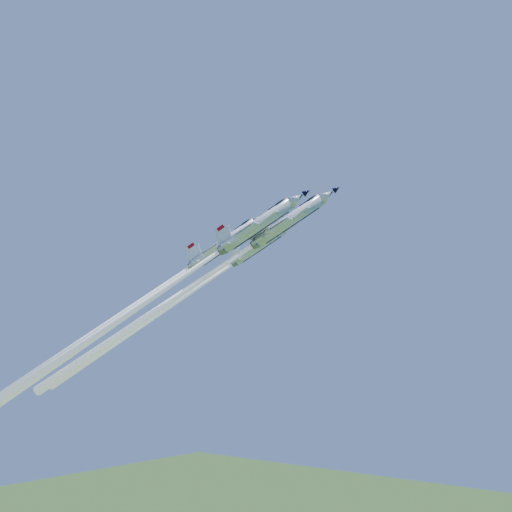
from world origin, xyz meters
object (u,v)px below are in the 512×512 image
Objects in this scene: jet_left at (172,304)px; jet_slot at (135,305)px; jet_right at (144,303)px; jet_lead at (185,291)px.

jet_slot is (0.01, -9.28, -0.89)m from jet_left.
jet_left is 0.85× the size of jet_right.
jet_right is (6.58, -12.86, -1.17)m from jet_left.
jet_lead reaches higher than jet_right.
jet_lead is at bearing 88.62° from jet_slot.
jet_lead is 8.14m from jet_right.
jet_right reaches higher than jet_left.
jet_lead is 1.13× the size of jet_left.
jet_left is at bearing -144.75° from jet_lead.
jet_left is at bearing 156.65° from jet_slot.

